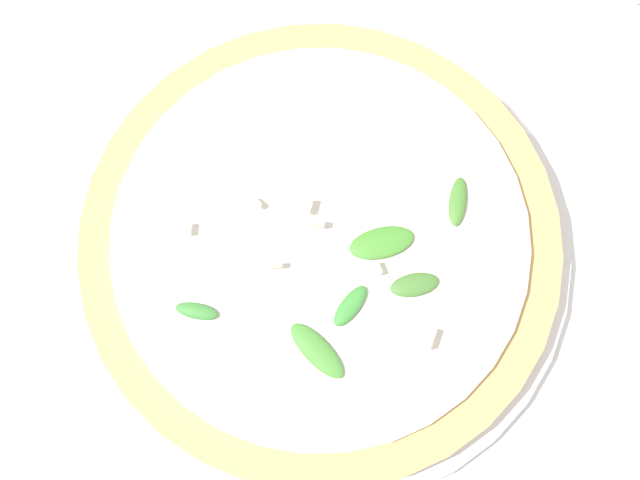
% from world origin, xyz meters
% --- Properties ---
extents(ground_plane, '(6.00, 6.00, 0.00)m').
position_xyz_m(ground_plane, '(0.00, 0.00, 0.00)').
color(ground_plane, silver).
extents(pizza_arugula_main, '(0.34, 0.34, 0.05)m').
position_xyz_m(pizza_arugula_main, '(-0.03, 0.03, 0.02)').
color(pizza_arugula_main, white).
rests_on(pizza_arugula_main, ground_plane).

